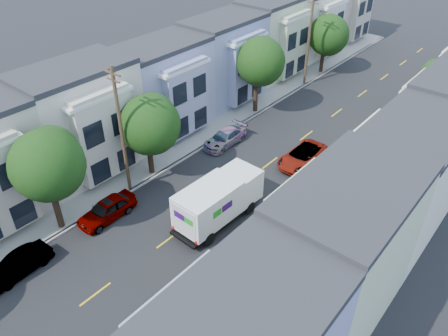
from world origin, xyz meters
name	(u,v)px	position (x,y,z in m)	size (l,w,h in m)	color
ground	(169,239)	(0.00, 0.00, 0.00)	(160.00, 160.00, 0.00)	black
road_slab	(289,149)	(0.00, 15.00, 0.01)	(12.00, 70.00, 0.02)	black
curb_left	(236,127)	(-6.05, 15.00, 0.07)	(0.30, 70.00, 0.15)	gray
curb_right	(352,173)	(6.05, 15.00, 0.07)	(0.30, 70.00, 0.15)	gray
sidewalk_left	(226,123)	(-7.35, 15.00, 0.07)	(2.60, 70.00, 0.15)	gray
sidewalk_right	(366,179)	(7.35, 15.00, 0.07)	(2.60, 70.00, 0.15)	gray
centerline	(289,149)	(0.00, 15.00, 0.00)	(0.12, 70.00, 0.01)	gold
townhouse_row_left	(197,112)	(-11.15, 15.00, 0.00)	(5.00, 70.00, 8.50)	silver
townhouse_row_right	(413,198)	(11.15, 15.00, 0.00)	(5.00, 70.00, 8.50)	silver
tree_b	(47,165)	(-6.30, -3.90, 5.41)	(4.70, 4.70, 7.78)	black
tree_c	(149,125)	(-6.30, 4.57, 4.67)	(4.70, 4.70, 7.04)	black
tree_d	(260,62)	(-6.30, 18.82, 5.44)	(4.70, 4.70, 7.81)	black
tree_e	(328,35)	(-6.30, 32.38, 4.65)	(4.70, 4.70, 7.02)	black
tree_far_r	(434,77)	(6.89, 29.52, 4.01)	(3.10, 3.10, 5.61)	black
utility_pole_near	(122,132)	(-6.30, 2.00, 5.15)	(1.60, 0.26, 10.00)	#42301E
utility_pole_far	(309,40)	(-6.30, 28.00, 5.15)	(1.60, 0.26, 10.00)	#42301E
fedex_truck	(218,200)	(1.31, 3.71, 1.82)	(2.61, 6.79, 3.26)	silver
lead_sedan	(302,156)	(2.09, 13.69, 0.72)	(2.39, 5.18, 1.44)	black
parked_left_b	(19,265)	(-4.90, -7.91, 0.67)	(1.43, 4.05, 1.35)	black
parked_left_c	(107,210)	(-4.90, -1.20, 0.76)	(1.79, 4.68, 1.52)	#9D9FA4
parked_left_d	(225,138)	(-4.90, 11.94, 0.68)	(1.90, 4.52, 1.36)	#4F1119
parked_right_b	(185,302)	(4.90, -3.44, 0.75)	(2.49, 5.40, 1.50)	white
parked_right_c	(348,155)	(4.90, 16.51, 0.63)	(1.33, 3.76, 1.25)	black
parked_right_d	(400,107)	(4.90, 28.08, 0.69)	(1.64, 4.28, 1.39)	black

